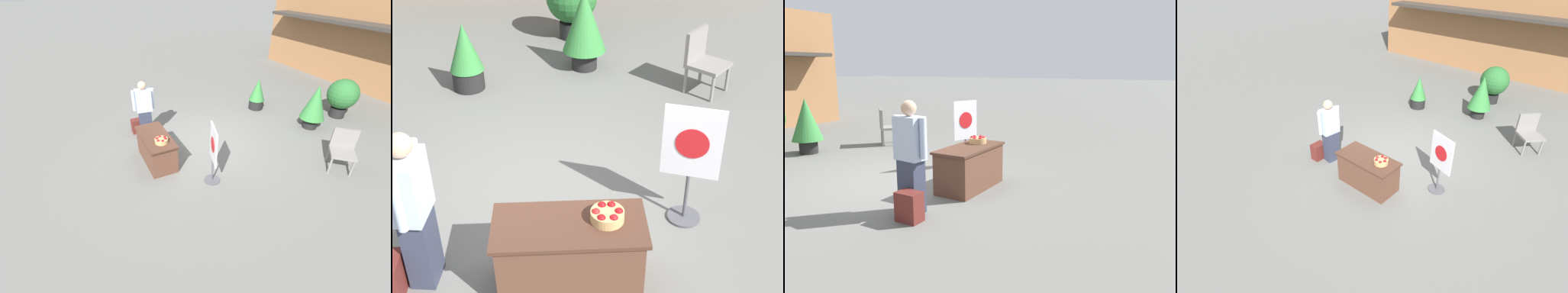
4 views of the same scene
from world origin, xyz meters
TOP-DOWN VIEW (x-y plane):
  - ground_plane at (0.00, 0.00)m, footprint 120.00×120.00m
  - display_table at (0.27, -1.33)m, footprint 1.39×0.66m
  - apple_basket at (0.61, -1.29)m, footprint 0.30×0.30m
  - person_visitor at (-1.11, -1.18)m, footprint 0.30×0.61m
  - poster_board at (1.54, -0.45)m, footprint 0.59×0.36m
  - patio_chair at (2.41, 2.60)m, footprint 0.78×0.78m
  - potted_plant_near_right at (-1.22, 2.85)m, footprint 0.53×0.53m
  - potted_plant_far_left at (0.64, 3.51)m, footprint 0.73×0.73m

SIDE VIEW (x-z plane):
  - ground_plane at x=0.00m, z-range 0.00..0.00m
  - display_table at x=0.27m, z-range 0.00..0.74m
  - patio_chair at x=2.41m, z-range 0.06..1.03m
  - potted_plant_near_right at x=-1.22m, z-range 0.02..1.09m
  - potted_plant_far_left at x=0.64m, z-range 0.10..1.45m
  - poster_board at x=1.54m, z-range 0.08..1.47m
  - apple_basket at x=0.61m, z-range 0.73..0.86m
  - person_visitor at x=-1.11m, z-range 0.01..1.65m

